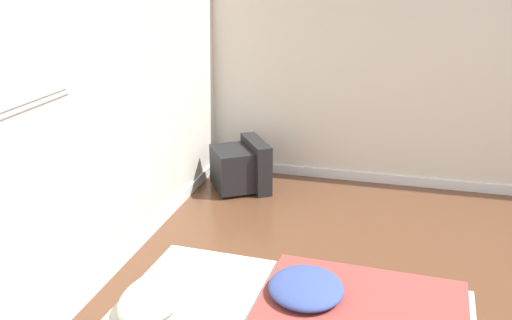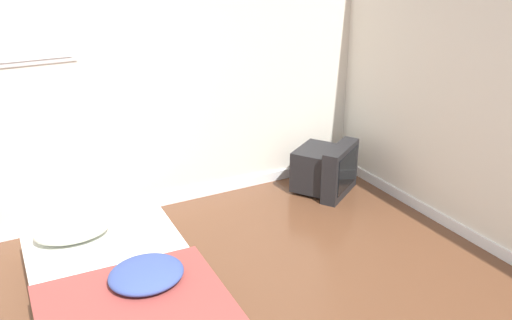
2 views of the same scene
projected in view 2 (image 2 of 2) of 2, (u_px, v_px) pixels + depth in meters
The scene contains 3 objects.
wall_back at pixel (78, 63), 4.20m from camera, with size 7.28×0.08×2.60m.
mattress_bed at pixel (125, 298), 3.47m from camera, with size 1.12×1.97×0.34m.
crt_tv at pixel (326, 169), 5.09m from camera, with size 0.66×0.65×0.46m.
Camera 2 is at (-0.80, -1.43, 2.22)m, focal length 40.00 mm.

